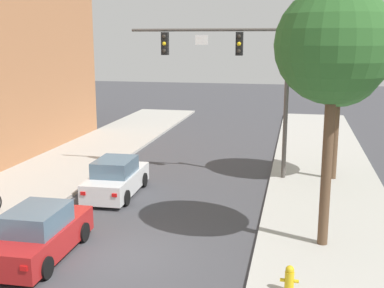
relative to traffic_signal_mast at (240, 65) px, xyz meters
name	(u,v)px	position (x,y,z in m)	size (l,w,h in m)	color
ground_plane	(121,256)	(-2.47, -9.41, -5.38)	(120.00, 120.00, 0.00)	#424247
sidewalk_right	(340,275)	(4.03, -9.41, -5.31)	(5.00, 60.00, 0.15)	#B2AFA8
traffic_signal_mast	(240,65)	(0.00, 0.00, 0.00)	(7.41, 0.38, 7.50)	#514C47
car_lead_white	(116,179)	(-4.77, -3.71, -4.66)	(1.94, 4.29, 1.60)	silver
car_following_red	(40,235)	(-4.85, -9.98, -4.66)	(1.91, 4.28, 1.60)	#B21E1E
fire_hydrant	(289,279)	(2.64, -10.80, -4.87)	(0.48, 0.24, 0.72)	gold
street_tree_nearest	(334,47)	(3.61, -7.49, 0.94)	(3.50, 3.50, 7.97)	brown
street_tree_second	(339,64)	(4.39, 0.35, 0.08)	(3.91, 3.91, 7.29)	brown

